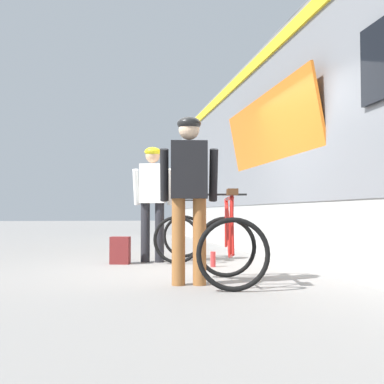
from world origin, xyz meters
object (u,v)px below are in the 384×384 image
at_px(water_bottle_near_the_bikes, 213,259).
at_px(bicycle_near_black, 181,235).
at_px(bicycle_far_red, 229,246).
at_px(train_car, 381,134).
at_px(cyclist_far_in_dark, 189,184).
at_px(cyclist_near_in_white, 153,193).
at_px(backpack_on_platform, 120,250).

bearing_deg(water_bottle_near_the_bikes, bicycle_near_black, 106.87).
height_order(bicycle_near_black, bicycle_far_red, same).
height_order(train_car, bicycle_far_red, train_car).
relative_size(bicycle_near_black, bicycle_far_red, 1.03).
bearing_deg(water_bottle_near_the_bikes, cyclist_far_in_dark, -111.67).
bearing_deg(cyclist_near_in_white, bicycle_near_black, 20.16).
relative_size(bicycle_far_red, backpack_on_platform, 2.96).
bearing_deg(cyclist_far_in_dark, bicycle_far_red, -0.16).
relative_size(train_car, cyclist_near_in_white, 10.82).
bearing_deg(bicycle_far_red, cyclist_near_in_white, 103.25).
height_order(train_car, water_bottle_near_the_bikes, train_car).
bearing_deg(bicycle_far_red, water_bottle_near_the_bikes, 82.94).
bearing_deg(water_bottle_near_the_bikes, train_car, 2.15).
xyz_separation_m(bicycle_near_black, backpack_on_platform, (-0.96, -0.35, -0.20)).
relative_size(bicycle_far_red, water_bottle_near_the_bikes, 5.58).
distance_m(backpack_on_platform, water_bottle_near_the_bikes, 1.41).
bearing_deg(bicycle_near_black, backpack_on_platform, -160.07).
bearing_deg(bicycle_near_black, cyclist_far_in_dark, -97.42).
xyz_separation_m(train_car, bicycle_far_red, (-2.87, -1.69, -1.56)).
height_order(cyclist_near_in_white, backpack_on_platform, cyclist_near_in_white).
xyz_separation_m(cyclist_near_in_white, cyclist_far_in_dark, (0.13, -2.40, 0.00)).
xyz_separation_m(bicycle_near_black, water_bottle_near_the_bikes, (0.30, -0.98, -0.30)).
relative_size(cyclist_far_in_dark, bicycle_near_black, 1.44).
bearing_deg(bicycle_far_red, cyclist_far_in_dark, 179.84).
bearing_deg(bicycle_near_black, train_car, -16.48).
distance_m(cyclist_far_in_dark, bicycle_near_black, 2.67).
xyz_separation_m(train_car, cyclist_near_in_white, (-3.43, 0.71, -0.91)).
bearing_deg(cyclist_far_in_dark, backpack_on_platform, 105.71).
distance_m(cyclist_far_in_dark, water_bottle_near_the_bikes, 1.95).
height_order(backpack_on_platform, water_bottle_near_the_bikes, backpack_on_platform).
bearing_deg(train_car, water_bottle_near_the_bikes, -177.85).
height_order(cyclist_near_in_white, water_bottle_near_the_bikes, cyclist_near_in_white).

